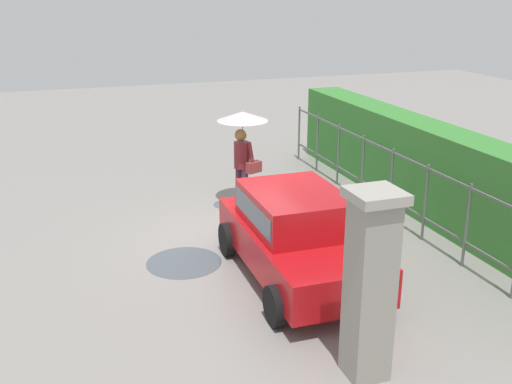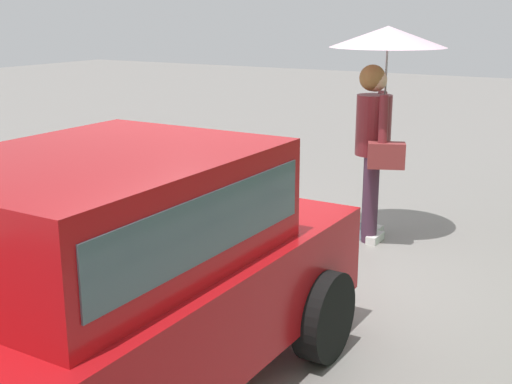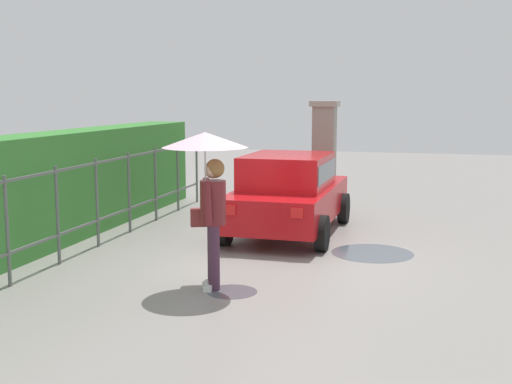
% 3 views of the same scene
% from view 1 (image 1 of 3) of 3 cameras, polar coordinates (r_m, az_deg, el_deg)
% --- Properties ---
extents(ground_plane, '(40.00, 40.00, 0.00)m').
position_cam_1_polar(ground_plane, '(11.55, -1.70, -4.41)').
color(ground_plane, gray).
extents(car, '(3.76, 1.90, 1.48)m').
position_cam_1_polar(car, '(9.75, 3.86, -3.83)').
color(car, '#B71116').
rests_on(car, ground).
extents(pedestrian, '(1.10, 1.10, 2.08)m').
position_cam_1_polar(pedestrian, '(12.90, -1.29, 5.53)').
color(pedestrian, '#47283D').
rests_on(pedestrian, ground).
extents(gate_pillar, '(0.60, 0.60, 2.42)m').
position_cam_1_polar(gate_pillar, '(7.26, 10.84, -8.70)').
color(gate_pillar, gray).
rests_on(gate_pillar, ground).
extents(fence_section, '(9.75, 0.05, 1.50)m').
position_cam_1_polar(fence_section, '(12.56, 12.82, 1.08)').
color(fence_section, '#59605B').
rests_on(fence_section, ground).
extents(hedge_row, '(10.70, 0.90, 1.90)m').
position_cam_1_polar(hedge_row, '(13.03, 16.34, 1.99)').
color(hedge_row, '#387F33').
rests_on(hedge_row, ground).
extents(puddle_near, '(1.33, 1.33, 0.00)m').
position_cam_1_polar(puddle_near, '(10.62, -6.91, -6.71)').
color(puddle_near, '#4C545B').
rests_on(puddle_near, ground).
extents(puddle_far, '(0.66, 0.66, 0.00)m').
position_cam_1_polar(puddle_far, '(13.31, -2.68, -1.19)').
color(puddle_far, '#4C545B').
rests_on(puddle_far, ground).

